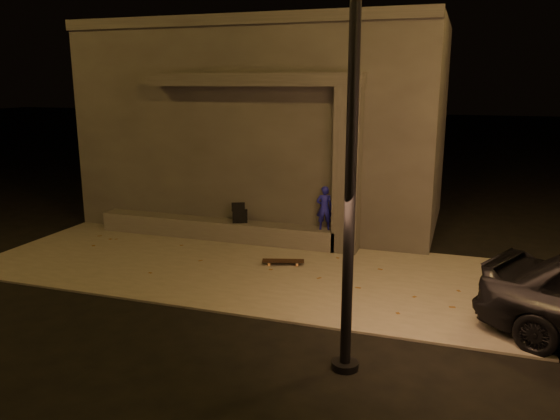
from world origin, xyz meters
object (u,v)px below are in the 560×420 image
(column, at_px, (348,171))
(backpack, at_px, (240,215))
(street_lamp_0, at_px, (354,55))
(skateboard, at_px, (283,261))
(skateboarder, at_px, (324,208))

(column, bearing_deg, backpack, 180.00)
(backpack, xyz_separation_m, street_lamp_0, (3.62, -5.03, 3.38))
(skateboard, bearing_deg, column, 37.48)
(skateboarder, xyz_separation_m, backpack, (-2.05, 0.00, -0.33))
(skateboarder, relative_size, street_lamp_0, 0.14)
(column, relative_size, skateboard, 4.04)
(skateboarder, distance_m, street_lamp_0, 6.09)
(column, distance_m, backpack, 2.81)
(skateboard, distance_m, street_lamp_0, 5.75)
(backpack, height_order, skateboard, backpack)
(skateboarder, bearing_deg, backpack, -14.72)
(street_lamp_0, bearing_deg, skateboard, 119.66)
(backpack, height_order, street_lamp_0, street_lamp_0)
(backpack, bearing_deg, skateboarder, -23.09)
(column, relative_size, skateboarder, 3.62)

